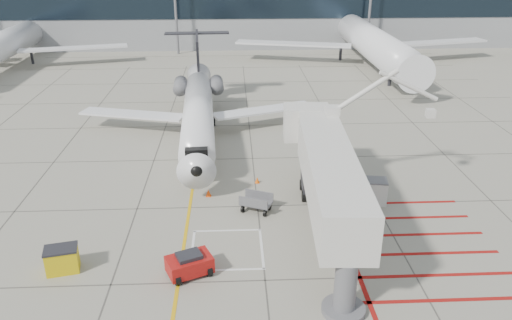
{
  "coord_description": "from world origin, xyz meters",
  "views": [
    {
      "loc": [
        -1.49,
        -25.29,
        16.27
      ],
      "look_at": [
        0.0,
        6.0,
        2.5
      ],
      "focal_mm": 35.0,
      "sensor_mm": 36.0,
      "label": 1
    }
  ],
  "objects_px": {
    "spill_bin": "(62,259)",
    "jet_bridge": "(330,186)",
    "regional_jet": "(197,104)",
    "pushback_tug": "(189,264)"
  },
  "relations": [
    {
      "from": "spill_bin",
      "to": "jet_bridge",
      "type": "bearing_deg",
      "value": -3.7
    },
    {
      "from": "regional_jet",
      "to": "spill_bin",
      "type": "relative_size",
      "value": 17.3
    },
    {
      "from": "jet_bridge",
      "to": "pushback_tug",
      "type": "distance_m",
      "value": 8.9
    },
    {
      "from": "regional_jet",
      "to": "spill_bin",
      "type": "bearing_deg",
      "value": -112.32
    },
    {
      "from": "pushback_tug",
      "to": "spill_bin",
      "type": "xyz_separation_m",
      "value": [
        -6.81,
        0.65,
        0.04
      ]
    },
    {
      "from": "regional_jet",
      "to": "jet_bridge",
      "type": "distance_m",
      "value": 17.58
    },
    {
      "from": "spill_bin",
      "to": "pushback_tug",
      "type": "bearing_deg",
      "value": -17.88
    },
    {
      "from": "regional_jet",
      "to": "pushback_tug",
      "type": "bearing_deg",
      "value": -91.11
    },
    {
      "from": "jet_bridge",
      "to": "spill_bin",
      "type": "xyz_separation_m",
      "value": [
        -14.68,
        -2.27,
        -2.92
      ]
    },
    {
      "from": "jet_bridge",
      "to": "pushback_tug",
      "type": "bearing_deg",
      "value": -156.76
    }
  ]
}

